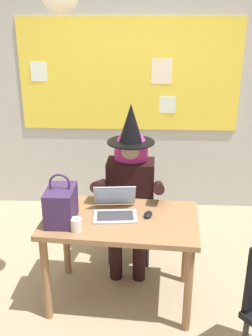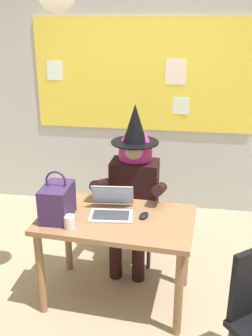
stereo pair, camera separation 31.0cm
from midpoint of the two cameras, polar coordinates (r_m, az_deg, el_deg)
The scene contains 9 objects.
ground_plane at distance 3.30m, azimuth 1.04°, elevation -19.21°, with size 24.00×24.00×0.00m, color tan.
wall_back_bulletin at distance 4.40m, azimuth 4.57°, elevation 11.54°, with size 5.86×1.95×2.79m.
desk_main at distance 3.00m, azimuth 1.57°, elevation -9.13°, with size 1.20×0.76×0.74m.
chair_at_desk at distance 3.67m, azimuth 3.86°, elevation -5.52°, with size 0.44×0.44×0.89m.
person_costumed at distance 3.44m, azimuth 3.69°, elevation -2.02°, with size 0.60×0.68×1.47m.
laptop at distance 2.98m, azimuth 0.87°, elevation -5.90°, with size 0.35×0.34×0.20m.
computer_mouse at distance 2.95m, azimuth 5.69°, elevation -6.99°, with size 0.06×0.10×0.03m, color black.
handbag at distance 2.90m, azimuth -7.03°, elevation -4.99°, with size 0.20×0.30×0.38m.
coffee_mug at distance 2.79m, azimuth -5.10°, elevation -7.94°, with size 0.08×0.08×0.10m, color silver.
Camera 2 is at (0.50, -2.48, 2.14)m, focal length 41.67 mm.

